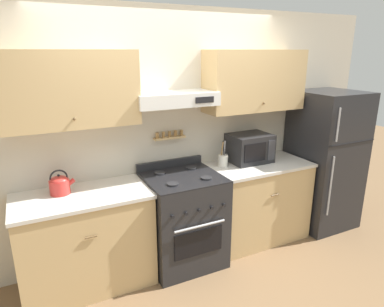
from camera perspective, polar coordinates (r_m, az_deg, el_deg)
ground_plane at (r=3.60m, az=0.53°, el=-19.42°), size 16.00×16.00×0.00m
wall_back at (r=3.52m, az=-3.92°, el=5.67°), size 5.20×0.46×2.55m
counter_left at (r=3.38m, az=-17.23°, el=-13.65°), size 1.17×0.64×0.92m
counter_right at (r=4.05m, az=10.61°, el=-7.81°), size 1.16×0.64×0.92m
stove_range at (r=3.56m, az=-1.51°, el=-10.87°), size 0.74×0.73×1.02m
refrigerator at (r=4.51m, az=21.20°, el=-1.00°), size 0.72×0.73×1.67m
tea_kettle at (r=3.22m, az=-21.18°, el=-4.82°), size 0.22×0.17×0.22m
microwave at (r=3.91m, az=9.57°, el=0.92°), size 0.46×0.36×0.32m
utensil_crock at (r=3.73m, az=5.19°, el=-1.06°), size 0.11×0.11×0.28m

